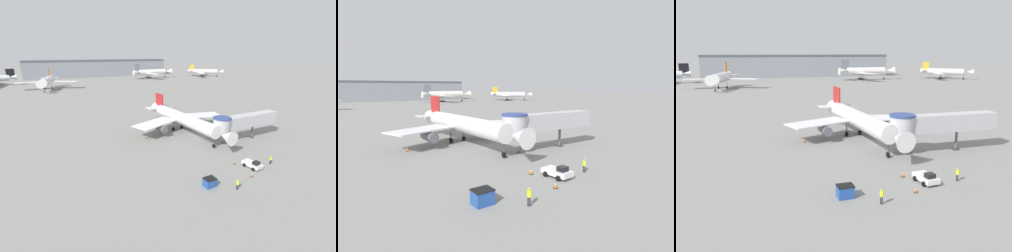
{
  "view_description": "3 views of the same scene",
  "coord_description": "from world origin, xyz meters",
  "views": [
    {
      "loc": [
        -30.01,
        -45.22,
        20.22
      ],
      "look_at": [
        -5.96,
        4.17,
        2.39
      ],
      "focal_mm": 24.0,
      "sensor_mm": 36.0,
      "label": 1
    },
    {
      "loc": [
        -20.9,
        -40.33,
        10.7
      ],
      "look_at": [
        3.14,
        -3.02,
        3.96
      ],
      "focal_mm": 28.0,
      "sensor_mm": 36.0,
      "label": 2
    },
    {
      "loc": [
        -19.09,
        -53.18,
        15.89
      ],
      "look_at": [
        -5.73,
        -1.23,
        3.86
      ],
      "focal_mm": 35.0,
      "sensor_mm": 36.0,
      "label": 3
    }
  ],
  "objects": [
    {
      "name": "ground_plane",
      "position": [
        0.0,
        0.0,
        0.0
      ],
      "size": [
        800.0,
        800.0,
        0.0
      ],
      "primitive_type": "plane",
      "color": "gray"
    },
    {
      "name": "main_airplane",
      "position": [
        -1.6,
        4.45,
        3.66
      ],
      "size": [
        26.93,
        32.65,
        8.57
      ],
      "rotation": [
        0.0,
        0.0,
        0.1
      ],
      "color": "white",
      "rests_on": "ground_plane"
    },
    {
      "name": "jet_bridge",
      "position": [
        8.21,
        -6.78,
        4.79
      ],
      "size": [
        18.74,
        4.09,
        6.48
      ],
      "rotation": [
        0.0,
        0.0,
        0.02
      ],
      "color": "#B7B7BC",
      "rests_on": "ground_plane"
    },
    {
      "name": "pushback_tug_white",
      "position": [
        0.43,
        -18.55,
        0.67
      ],
      "size": [
        2.46,
        3.72,
        1.49
      ],
      "rotation": [
        0.0,
        0.0,
        0.12
      ],
      "color": "silver",
      "rests_on": "ground_plane"
    },
    {
      "name": "service_container_blue",
      "position": [
        -10.44,
        -20.13,
        0.73
      ],
      "size": [
        1.99,
        1.63,
        1.44
      ],
      "rotation": [
        0.0,
        0.0,
        0.04
      ],
      "color": "#234C9E",
      "rests_on": "ground_plane"
    },
    {
      "name": "traffic_cone_apron_front",
      "position": [
        -2.17,
        -20.95,
        0.35
      ],
      "size": [
        0.44,
        0.44,
        0.73
      ],
      "color": "black",
      "rests_on": "ground_plane"
    },
    {
      "name": "traffic_cone_port_wing",
      "position": [
        -11.77,
        4.18,
        0.39
      ],
      "size": [
        0.49,
        0.49,
        0.8
      ],
      "color": "black",
      "rests_on": "ground_plane"
    },
    {
      "name": "traffic_cone_near_nose",
      "position": [
        -1.61,
        -16.03,
        0.36
      ],
      "size": [
        0.46,
        0.46,
        0.76
      ],
      "color": "black",
      "rests_on": "ground_plane"
    },
    {
      "name": "ground_crew_marshaller",
      "position": [
        4.51,
        -19.03,
        1.0
      ],
      "size": [
        0.36,
        0.38,
        1.74
      ],
      "rotation": [
        0.0,
        0.0,
        5.4
      ],
      "color": "#1E2338",
      "rests_on": "ground_plane"
    },
    {
      "name": "ground_crew_wing_walker",
      "position": [
        -7.11,
        -22.75,
        1.03
      ],
      "size": [
        0.38,
        0.38,
        1.78
      ],
      "rotation": [
        0.0,
        0.0,
        2.35
      ],
      "color": "#1E2338",
      "rests_on": "ground_plane"
    },
    {
      "name": "background_jet_gray_tail",
      "position": [
        41.96,
        134.43,
        5.21
      ],
      "size": [
        35.1,
        33.93,
        11.95
      ],
      "rotation": [
        0.0,
        0.0,
        1.62
      ],
      "color": "white",
      "rests_on": "ground_plane"
    },
    {
      "name": "background_jet_gold_tail",
      "position": [
        92.15,
        130.14,
        4.5
      ],
      "size": [
        28.21,
        28.8,
        10.25
      ],
      "rotation": [
        0.0,
        0.0,
        0.89
      ],
      "color": "silver",
      "rests_on": "ground_plane"
    },
    {
      "name": "terminal_building",
      "position": [
        6.72,
        175.0,
        7.34
      ],
      "size": [
        121.87,
        20.19,
        14.66
      ],
      "color": "gray",
      "rests_on": "ground_plane"
    }
  ]
}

